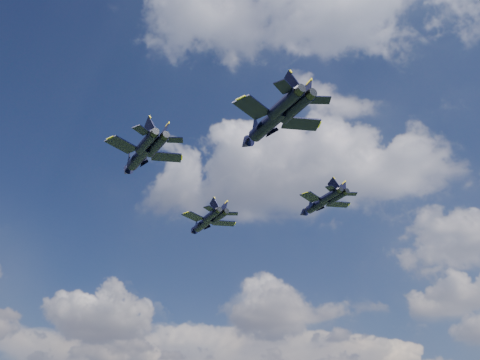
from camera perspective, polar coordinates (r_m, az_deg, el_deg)
name	(u,v)px	position (r m, az deg, el deg)	size (l,w,h in m)	color
jet_lead	(203,224)	(101.67, -3.92, -4.66)	(12.52, 12.25, 3.37)	black
jet_left	(138,158)	(87.30, -10.78, 2.36)	(14.64, 14.16, 3.92)	black
jet_right	(317,205)	(98.95, 8.23, -2.63)	(12.13, 11.90, 3.27)	black
jet_slot	(266,125)	(77.61, 2.82, 5.88)	(15.95, 15.74, 4.31)	black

